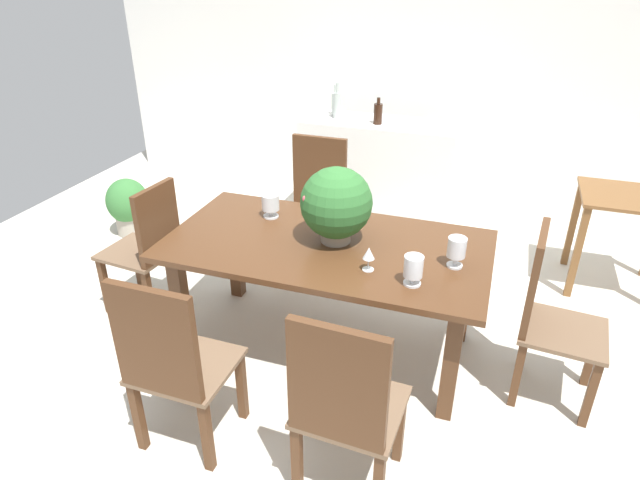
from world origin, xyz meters
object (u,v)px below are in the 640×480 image
(chair_far_left, at_px, (316,198))
(crystal_vase_right, at_px, (413,268))
(dining_table, at_px, (326,258))
(chair_head_end, at_px, (149,245))
(wine_bottle_amber, at_px, (335,103))
(kitchen_counter, at_px, (377,171))
(crystal_vase_center_near, at_px, (270,203))
(wine_glass, at_px, (369,254))
(crystal_vase_left, at_px, (457,249))
(chair_near_left, at_px, (172,361))
(side_table, at_px, (625,217))
(potted_plant_floor, at_px, (128,205))
(wine_bottle_dark, at_px, (337,105))
(chair_foot_end, at_px, (547,311))
(chair_near_right, at_px, (344,404))
(flower_centerpiece, at_px, (336,204))
(wine_bottle_green, at_px, (378,113))

(chair_far_left, xyz_separation_m, crystal_vase_right, (1.00, -1.32, 0.29))
(dining_table, bearing_deg, chair_head_end, -179.55)
(wine_bottle_amber, bearing_deg, kitchen_counter, -10.72)
(crystal_vase_center_near, bearing_deg, wine_glass, -30.26)
(crystal_vase_left, bearing_deg, kitchen_counter, 114.15)
(crystal_vase_center_near, xyz_separation_m, crystal_vase_right, (1.02, -0.52, 0.00))
(chair_near_left, bearing_deg, wine_glass, -132.15)
(wine_glass, bearing_deg, side_table, 47.20)
(chair_head_end, height_order, wine_glass, chair_head_end)
(side_table, bearing_deg, wine_glass, -132.80)
(potted_plant_floor, bearing_deg, wine_bottle_dark, 32.27)
(crystal_vase_left, relative_size, potted_plant_floor, 0.34)
(chair_foot_end, distance_m, kitchen_counter, 2.48)
(chair_far_left, bearing_deg, chair_near_right, -67.64)
(chair_near_right, bearing_deg, chair_far_left, -64.86)
(flower_centerpiece, xyz_separation_m, wine_bottle_dark, (-0.61, 1.96, 0.07))
(wine_bottle_amber, bearing_deg, crystal_vase_center_near, -84.97)
(chair_foot_end, xyz_separation_m, wine_bottle_green, (-1.44, 1.93, 0.49))
(chair_near_right, height_order, chair_foot_end, chair_near_right)
(chair_foot_end, distance_m, potted_plant_floor, 3.62)
(dining_table, xyz_separation_m, flower_centerpiece, (0.04, 0.04, 0.34))
(wine_bottle_amber, bearing_deg, chair_head_end, -106.99)
(dining_table, xyz_separation_m, chair_foot_end, (1.27, 0.01, -0.10))
(dining_table, xyz_separation_m, chair_head_end, (-1.27, -0.01, -0.13))
(flower_centerpiece, relative_size, wine_bottle_green, 1.99)
(chair_near_left, relative_size, potted_plant_floor, 1.97)
(dining_table, height_order, chair_far_left, chair_far_left)
(chair_far_left, xyz_separation_m, wine_bottle_amber, (-0.19, 1.08, 0.48))
(crystal_vase_center_near, xyz_separation_m, potted_plant_floor, (-1.75, 0.74, -0.58))
(chair_near_left, xyz_separation_m, crystal_vase_center_near, (-0.03, 1.26, 0.29))
(wine_glass, xyz_separation_m, kitchen_counter, (-0.48, 2.25, -0.38))
(kitchen_counter, xyz_separation_m, wine_bottle_dark, (-0.40, -0.02, 0.60))
(crystal_vase_left, bearing_deg, wine_glass, -156.41)
(wine_bottle_green, relative_size, side_table, 0.31)
(crystal_vase_left, xyz_separation_m, side_table, (1.07, 1.44, -0.29))
(crystal_vase_right, bearing_deg, chair_far_left, 127.05)
(chair_head_end, height_order, wine_bottle_green, wine_bottle_green)
(potted_plant_floor, bearing_deg, chair_head_end, -46.32)
(potted_plant_floor, bearing_deg, chair_far_left, 1.95)
(crystal_vase_center_near, distance_m, wine_bottle_green, 1.75)
(crystal_vase_center_near, height_order, wine_bottle_amber, wine_bottle_amber)
(wine_bottle_green, height_order, potted_plant_floor, wine_bottle_green)
(chair_near_right, bearing_deg, wine_bottle_green, -76.02)
(chair_far_left, bearing_deg, crystal_vase_center_near, -92.10)
(wine_glass, bearing_deg, dining_table, 144.51)
(wine_glass, height_order, side_table, wine_glass)
(chair_head_end, distance_m, potted_plant_floor, 1.38)
(chair_head_end, height_order, chair_foot_end, chair_foot_end)
(dining_table, xyz_separation_m, wine_bottle_amber, (-0.62, 2.11, 0.40))
(wine_bottle_dark, bearing_deg, dining_table, -74.15)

